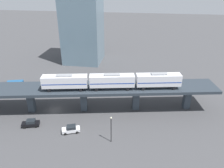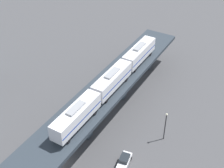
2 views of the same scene
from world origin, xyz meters
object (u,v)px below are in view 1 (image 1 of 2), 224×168
at_px(street_car_white, 71,129).
at_px(subway_train, 112,81).
at_px(delivery_truck, 13,85).
at_px(street_car_black, 31,123).
at_px(street_lamp, 111,127).
at_px(office_tower, 82,21).

bearing_deg(street_car_white, subway_train, -39.04).
bearing_deg(delivery_truck, subway_train, -103.28).
distance_m(street_car_black, street_lamp, 21.87).
bearing_deg(street_car_black, delivery_truck, 40.70).
bearing_deg(office_tower, street_car_white, -168.56).
xyz_separation_m(subway_train, delivery_truck, (8.37, 35.46, -8.15)).
xyz_separation_m(subway_train, office_tower, (41.04, 19.14, 8.09)).
relative_size(street_car_white, office_tower, 0.13).
relative_size(street_car_white, delivery_truck, 0.63).
distance_m(delivery_truck, street_lamp, 42.76).
height_order(street_car_white, street_lamp, street_lamp).
distance_m(street_car_black, office_tower, 53.71).
bearing_deg(street_car_black, office_tower, -0.70).
relative_size(delivery_truck, office_tower, 0.21).
bearing_deg(delivery_truck, street_car_black, -139.30).
height_order(street_lamp, office_tower, office_tower).
distance_m(street_car_white, street_car_black, 11.12).
bearing_deg(street_car_white, street_car_black, 85.87).
distance_m(subway_train, street_lamp, 14.03).
height_order(subway_train, delivery_truck, subway_train).
relative_size(delivery_truck, street_lamp, 1.09).
xyz_separation_m(street_car_black, delivery_truck, (18.26, 15.70, 0.82)).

